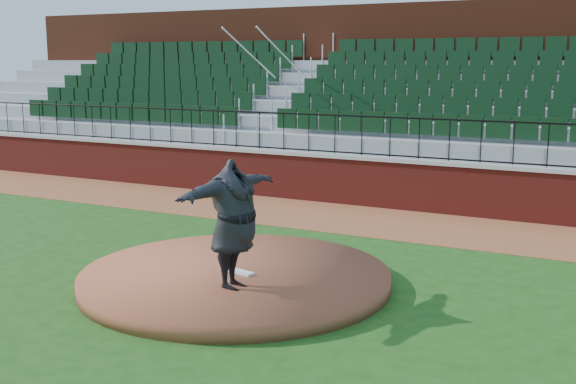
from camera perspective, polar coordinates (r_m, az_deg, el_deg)
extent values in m
plane|color=#1D4A15|center=(12.37, -3.26, -7.05)|extent=(90.00, 90.00, 0.00)
cube|color=brown|center=(17.07, 6.10, -2.18)|extent=(34.00, 3.20, 0.01)
cube|color=maroon|center=(18.42, 7.98, 0.59)|extent=(34.00, 0.35, 1.20)
cube|color=#B7B7B7|center=(18.32, 8.03, 2.59)|extent=(34.00, 0.45, 0.10)
cube|color=maroon|center=(23.46, 12.74, 7.81)|extent=(34.00, 0.50, 5.50)
cylinder|color=brown|center=(12.12, -4.17, -6.80)|extent=(5.16, 5.16, 0.25)
cube|color=white|center=(11.99, -4.04, -6.27)|extent=(0.66, 0.29, 0.04)
imported|color=black|center=(10.96, -4.33, -2.56)|extent=(0.74, 2.48, 2.00)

